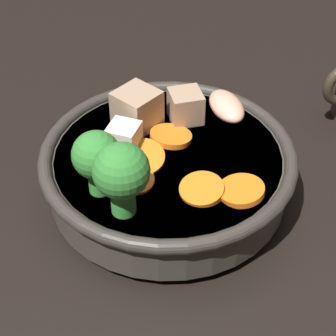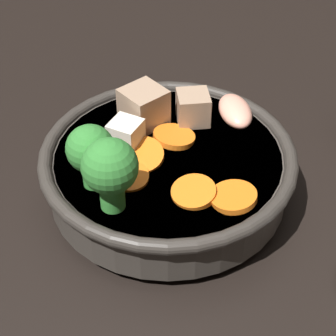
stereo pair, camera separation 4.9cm
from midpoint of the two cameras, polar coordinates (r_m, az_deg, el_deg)
ground_plane at (r=0.51m, az=-2.74°, el=-2.96°), size 3.00×3.00×0.00m
stirfry_bowl at (r=0.48m, az=-3.08°, el=0.13°), size 0.22×0.22×0.11m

